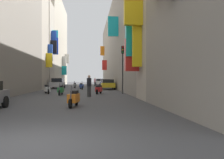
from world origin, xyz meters
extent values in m
plane|color=#424244|center=(0.00, 30.00, 0.00)|extent=(140.00, 140.00, 0.00)
cube|color=#B2A899|center=(-8.00, 28.69, 9.15)|extent=(6.00, 5.30, 18.31)
cube|color=blue|center=(-4.67, 30.68, 5.46)|extent=(0.65, 0.56, 2.52)
cube|color=yellow|center=(-4.57, 29.11, 4.19)|extent=(0.86, 0.61, 2.03)
cube|color=#B2A899|center=(-8.00, 34.54, 7.11)|extent=(6.00, 5.16, 14.22)
cube|color=black|center=(-4.51, 32.87, 6.64)|extent=(0.98, 0.57, 2.08)
cube|color=blue|center=(-4.51, 34.59, 7.03)|extent=(0.99, 0.43, 2.83)
cube|color=blue|center=(-4.58, 33.51, 7.75)|extent=(0.83, 0.40, 3.19)
cube|color=#19B2BF|center=(-4.53, 34.62, 8.74)|extent=(0.94, 0.36, 1.90)
cube|color=#BCB29E|center=(-8.00, 48.56, 9.65)|extent=(6.00, 22.88, 19.30)
cube|color=black|center=(-4.67, 55.65, 6.90)|extent=(0.66, 0.38, 1.86)
cube|color=white|center=(-4.54, 48.09, 5.49)|extent=(0.91, 0.50, 2.19)
cube|color=white|center=(-4.48, 54.20, 6.55)|extent=(1.05, 0.53, 2.31)
cube|color=#19B2BF|center=(-4.47, 48.01, 3.35)|extent=(1.06, 0.53, 2.00)
cube|color=yellow|center=(4.69, 10.52, 3.78)|extent=(0.62, 0.43, 2.90)
cube|color=#19B2BF|center=(4.51, 11.32, 4.55)|extent=(0.99, 0.52, 2.84)
cube|color=red|center=(4.49, 11.51, 3.25)|extent=(1.01, 0.57, 2.39)
cube|color=yellow|center=(4.37, 10.21, 6.25)|extent=(1.27, 0.44, 2.16)
cube|color=gray|center=(8.00, 36.15, 7.12)|extent=(6.00, 47.70, 14.25)
cube|color=#19B2BF|center=(4.34, 23.97, 8.16)|extent=(1.33, 0.39, 2.49)
cube|color=orange|center=(4.49, 53.47, 8.57)|extent=(1.01, 0.49, 2.34)
cube|color=red|center=(4.50, 44.90, 4.44)|extent=(1.00, 0.39, 2.11)
cube|color=#B7B7BC|center=(-3.56, 30.61, 0.64)|extent=(1.78, 4.36, 0.68)
cube|color=black|center=(-3.56, 30.83, 1.27)|extent=(1.57, 2.44, 0.58)
cylinder|color=black|center=(-2.68, 29.17, 0.30)|extent=(0.18, 0.60, 0.60)
cylinder|color=black|center=(-4.45, 29.17, 0.30)|extent=(0.18, 0.60, 0.60)
cylinder|color=black|center=(-2.68, 32.05, 0.30)|extent=(0.18, 0.60, 0.60)
cylinder|color=black|center=(-4.45, 32.05, 0.30)|extent=(0.18, 0.60, 0.60)
cube|color=gold|center=(3.84, 27.00, 0.61)|extent=(1.77, 4.18, 0.63)
cube|color=black|center=(3.84, 26.80, 1.16)|extent=(1.55, 2.34, 0.47)
cylinder|color=black|center=(2.96, 28.38, 0.30)|extent=(0.18, 0.60, 0.60)
cylinder|color=black|center=(4.72, 28.38, 0.30)|extent=(0.18, 0.60, 0.60)
cylinder|color=black|center=(2.96, 25.63, 0.30)|extent=(0.18, 0.60, 0.60)
cylinder|color=black|center=(4.72, 25.63, 0.30)|extent=(0.18, 0.60, 0.60)
cube|color=navy|center=(3.98, 34.42, 0.62)|extent=(1.69, 4.14, 0.64)
cube|color=black|center=(3.98, 34.22, 1.17)|extent=(1.49, 2.32, 0.46)
cylinder|color=black|center=(3.13, 35.79, 0.30)|extent=(0.18, 0.60, 0.60)
cylinder|color=black|center=(4.83, 35.79, 0.30)|extent=(0.18, 0.60, 0.60)
cylinder|color=black|center=(3.13, 33.06, 0.30)|extent=(0.18, 0.60, 0.60)
cylinder|color=black|center=(4.83, 33.06, 0.30)|extent=(0.18, 0.60, 0.60)
cube|color=white|center=(3.67, 51.01, 0.63)|extent=(1.80, 4.09, 0.65)
cube|color=black|center=(3.67, 50.81, 1.21)|extent=(1.59, 2.29, 0.51)
cylinder|color=black|center=(2.77, 52.36, 0.30)|extent=(0.18, 0.60, 0.60)
cylinder|color=black|center=(4.57, 52.36, 0.30)|extent=(0.18, 0.60, 0.60)
cylinder|color=black|center=(2.77, 49.66, 0.30)|extent=(0.18, 0.60, 0.60)
cylinder|color=black|center=(4.57, 49.66, 0.30)|extent=(0.18, 0.60, 0.60)
cylinder|color=black|center=(-2.97, 6.96, 0.30)|extent=(0.18, 0.60, 0.60)
cube|color=orange|center=(0.54, 6.96, 0.46)|extent=(0.62, 1.12, 0.45)
cube|color=black|center=(0.57, 7.16, 0.77)|extent=(0.41, 0.61, 0.16)
cylinder|color=#4C4C51|center=(0.45, 6.44, 0.79)|extent=(0.11, 0.28, 0.68)
cylinder|color=black|center=(0.43, 6.31, 0.24)|extent=(0.18, 0.49, 0.48)
cylinder|color=black|center=(0.65, 7.62, 0.24)|extent=(0.18, 0.49, 0.48)
cube|color=silver|center=(-2.85, 18.05, 0.46)|extent=(0.82, 1.27, 0.45)
cube|color=black|center=(-2.93, 18.26, 0.77)|extent=(0.49, 0.64, 0.16)
cylinder|color=#4C4C51|center=(-2.65, 17.49, 0.79)|extent=(0.15, 0.28, 0.68)
cylinder|color=black|center=(-2.60, 17.34, 0.24)|extent=(0.26, 0.49, 0.48)
cylinder|color=black|center=(-3.10, 18.75, 0.24)|extent=(0.26, 0.49, 0.48)
cube|color=#ADADB2|center=(-1.02, 31.42, 0.46)|extent=(0.59, 1.19, 0.45)
cube|color=black|center=(-0.99, 31.21, 0.77)|extent=(0.39, 0.60, 0.16)
cylinder|color=#4C4C51|center=(-1.10, 31.99, 0.79)|extent=(0.10, 0.28, 0.68)
cylinder|color=black|center=(-1.12, 32.13, 0.24)|extent=(0.16, 0.49, 0.48)
cylinder|color=black|center=(-0.93, 30.71, 0.24)|extent=(0.16, 0.49, 0.48)
cube|color=#287F3D|center=(-1.28, 16.20, 0.46)|extent=(0.50, 1.22, 0.45)
cube|color=black|center=(-1.27, 16.43, 0.77)|extent=(0.35, 0.57, 0.16)
cylinder|color=#4C4C51|center=(-1.31, 15.60, 0.79)|extent=(0.07, 0.28, 0.68)
cylinder|color=black|center=(-1.32, 15.45, 0.24)|extent=(0.12, 0.48, 0.48)
cylinder|color=black|center=(-1.25, 16.95, 0.24)|extent=(0.12, 0.48, 0.48)
cube|color=#2D4CAD|center=(0.20, 27.20, 0.46)|extent=(0.66, 1.24, 0.45)
cube|color=black|center=(0.15, 27.42, 0.77)|extent=(0.42, 0.61, 0.16)
cylinder|color=#4C4C51|center=(0.31, 26.62, 0.79)|extent=(0.11, 0.28, 0.68)
cylinder|color=black|center=(0.34, 26.48, 0.24)|extent=(0.19, 0.49, 0.48)
cylinder|color=black|center=(0.06, 27.93, 0.24)|extent=(0.19, 0.49, 0.48)
cube|color=red|center=(2.26, 17.08, 0.46)|extent=(0.74, 1.14, 0.45)
cube|color=black|center=(2.20, 16.89, 0.77)|extent=(0.47, 0.63, 0.16)
cylinder|color=#4C4C51|center=(2.42, 17.59, 0.79)|extent=(0.14, 0.28, 0.68)
cylinder|color=black|center=(2.46, 17.71, 0.24)|extent=(0.24, 0.49, 0.48)
cylinder|color=black|center=(2.06, 16.45, 0.24)|extent=(0.24, 0.49, 0.48)
cylinder|color=#343434|center=(1.33, 13.65, 0.43)|extent=(0.34, 0.34, 0.87)
cylinder|color=black|center=(1.33, 13.65, 1.21)|extent=(0.40, 0.40, 0.69)
sphere|color=tan|center=(1.33, 13.65, 1.67)|extent=(0.23, 0.23, 0.23)
cylinder|color=#343434|center=(2.35, 40.78, 0.41)|extent=(0.41, 0.41, 0.81)
cylinder|color=pink|center=(2.35, 40.78, 1.13)|extent=(0.48, 0.48, 0.64)
sphere|color=tan|center=(2.35, 40.78, 1.56)|extent=(0.22, 0.22, 0.22)
cylinder|color=#2D2D2D|center=(4.59, 17.07, 1.98)|extent=(0.12, 0.12, 3.96)
cube|color=black|center=(4.59, 17.07, 4.33)|extent=(0.26, 0.26, 0.75)
sphere|color=red|center=(4.59, 16.93, 4.58)|extent=(0.14, 0.14, 0.14)
sphere|color=orange|center=(4.59, 16.93, 4.33)|extent=(0.14, 0.14, 0.14)
sphere|color=green|center=(4.59, 16.93, 4.08)|extent=(0.14, 0.14, 0.14)
camera|label=1|loc=(1.43, -5.51, 1.50)|focal=37.21mm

